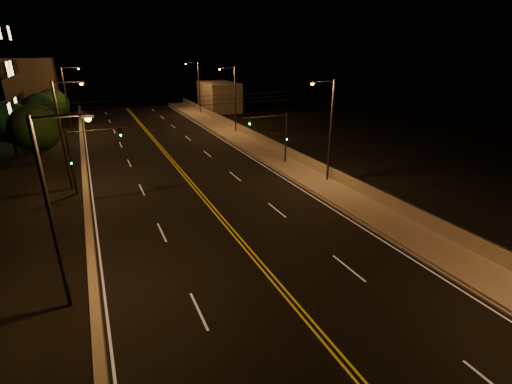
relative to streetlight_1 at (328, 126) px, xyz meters
name	(u,v)px	position (x,y,z in m)	size (l,w,h in m)	color
road	(221,218)	(-11.53, -3.26, -5.42)	(18.00, 120.00, 0.02)	black
sidewalk	(339,194)	(-0.73, -3.26, -5.28)	(3.60, 120.00, 0.30)	#9F9385
curb	(321,198)	(-2.60, -3.26, -5.36)	(0.14, 120.00, 0.15)	#9F9385
parapet_wall	(355,184)	(0.92, -3.26, -4.63)	(0.30, 120.00, 1.00)	#A69E8A
jersey_barrier	(90,237)	(-20.56, -3.26, -4.99)	(0.45, 120.00, 0.88)	#A69E8A
distant_building_right	(219,97)	(4.97, 44.01, -2.66)	(6.00, 10.00, 5.54)	gray
distant_building_left	(33,87)	(-27.53, 52.55, -0.34)	(8.00, 8.00, 10.19)	gray
parapet_rail	(356,179)	(0.92, -3.26, -4.10)	(0.06, 0.06, 120.00)	black
lane_markings	(221,218)	(-11.53, -3.33, -5.41)	(17.32, 116.00, 0.00)	silver
streetlight_1	(328,126)	(0.00, 0.00, 0.00)	(2.55, 0.28, 9.44)	#2D2D33
streetlight_2	(233,96)	(0.00, 23.39, 0.00)	(2.55, 0.28, 9.44)	#2D2D33
streetlight_3	(198,85)	(0.00, 41.48, 0.00)	(2.55, 0.28, 9.44)	#2D2D33
streetlight_4	(55,204)	(-21.46, -9.63, 0.00)	(2.55, 0.28, 9.44)	#2D2D33
streetlight_5	(64,129)	(-21.46, 8.18, 0.00)	(2.55, 0.28, 9.44)	#2D2D33
streetlight_6	(68,97)	(-21.46, 32.51, 0.00)	(2.55, 0.28, 9.44)	#2D2D33
traffic_signal_right	(277,133)	(-1.59, 6.76, -1.85)	(5.11, 0.31, 5.59)	#2D2D33
traffic_signal_left	(83,153)	(-20.27, 6.76, -1.85)	(5.11, 0.31, 5.59)	#2D2D33
overhead_wires	(182,102)	(-11.53, 6.24, 1.97)	(22.00, 0.03, 0.83)	black
tree_0	(35,128)	(-24.55, 16.56, -1.24)	(4.91, 4.91, 6.66)	black
tree_1	(9,122)	(-27.62, 22.49, -1.40)	(4.73, 4.73, 6.41)	black
tree_2	(42,112)	(-24.71, 28.82, -1.36)	(4.78, 4.78, 6.47)	black
tree_3	(53,104)	(-23.86, 37.01, -1.54)	(4.56, 4.56, 6.18)	black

